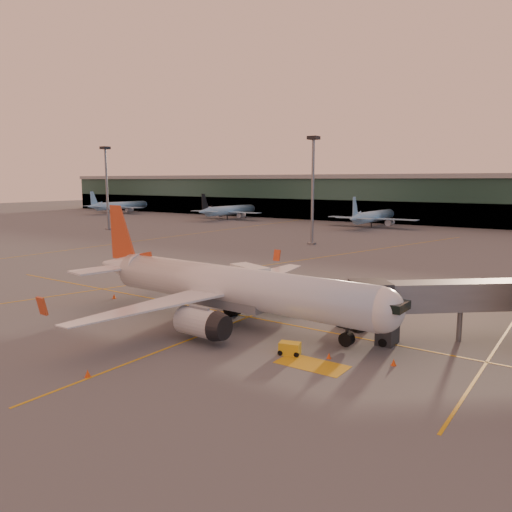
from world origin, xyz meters
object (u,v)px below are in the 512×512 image
Objects in this scene: gpu_cart at (290,349)px; pushback_tug at (352,322)px; main_airplane at (224,287)px; catering_truck at (250,280)px.

pushback_tug reaches higher than gpu_cart.
main_airplane reaches higher than catering_truck.
catering_truck is at bearing 112.15° from main_airplane.
catering_truck is at bearing 119.41° from gpu_cart.
main_airplane is 12.45m from gpu_cart.
catering_truck reaches higher than gpu_cart.
catering_truck is 1.77× the size of pushback_tug.
pushback_tug is at bearing 26.86° from main_airplane.
main_airplane is 18.99× the size of gpu_cart.
main_airplane reaches higher than gpu_cart.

